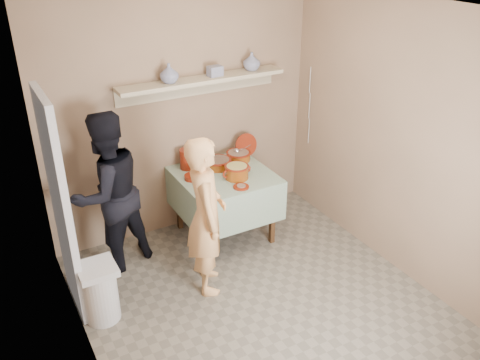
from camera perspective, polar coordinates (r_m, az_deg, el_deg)
ground at (r=4.76m, az=2.90°, el=-14.31°), size 3.50×3.50×0.00m
tile_panel at (r=4.52m, az=-19.44°, el=-2.95°), size 0.06×0.70×2.00m
plate_stack_a at (r=5.47m, az=-5.93°, el=2.36°), size 0.16×0.16×0.22m
plate_stack_b at (r=5.53m, az=-4.85°, el=2.47°), size 0.15×0.15×0.19m
bowl_stack at (r=5.18m, az=-4.63°, el=0.40°), size 0.14×0.14×0.14m
empty_bowl at (r=5.27m, az=-5.37°, el=0.33°), size 0.17×0.17×0.05m
propped_lid at (r=5.76m, az=0.69°, el=3.95°), size 0.27×0.08×0.27m
vase_right at (r=5.54m, az=1.32°, el=13.18°), size 0.24×0.24×0.19m
vase_left at (r=5.12m, az=-7.96°, el=11.78°), size 0.22×0.22×0.19m
ceramic_box at (r=5.33m, az=-2.83°, el=12.11°), size 0.15×0.12×0.10m
person_cook at (r=4.61m, az=-3.81°, el=-4.06°), size 0.53×0.65×1.54m
person_helper at (r=5.03m, az=-14.62°, el=-1.42°), size 0.96×0.85×1.64m
room_shell at (r=3.89m, az=3.45°, el=3.77°), size 3.04×3.54×2.62m
serving_table at (r=5.42m, az=-1.80°, el=-0.43°), size 0.97×0.97×0.76m
cazuela_meat_a at (r=5.49m, az=-2.48°, el=1.96°), size 0.30×0.30×0.10m
cazuela_meat_b at (r=5.65m, az=-0.17°, el=2.78°), size 0.28×0.28×0.10m
ladle at (r=5.64m, az=-0.31°, el=3.29°), size 0.08×0.26×0.19m
cazuela_rice at (r=5.24m, az=-0.36°, el=1.04°), size 0.33×0.25×0.14m
front_plate at (r=5.09m, az=0.13°, el=-0.75°), size 0.16×0.16×0.03m
wall_shelf at (r=5.33m, az=-4.33°, el=10.97°), size 1.80×0.25×0.21m
trash_bin at (r=4.66m, az=-15.42°, el=-12.05°), size 0.32×0.32×0.56m
electrical_cord at (r=5.94m, az=7.80°, el=8.23°), size 0.01×0.05×0.90m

